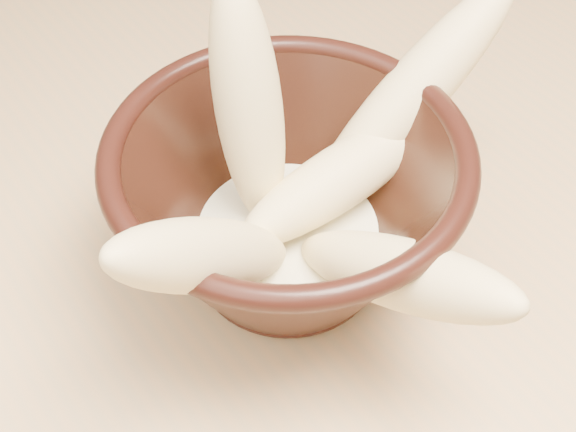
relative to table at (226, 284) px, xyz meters
name	(u,v)px	position (x,y,z in m)	size (l,w,h in m)	color
table	(226,284)	(0.00, 0.00, 0.00)	(1.20, 0.80, 0.75)	tan
bowl	(288,205)	(0.01, -0.07, 0.14)	(0.21, 0.21, 0.11)	black
milk_puddle	(288,236)	(0.01, -0.07, 0.12)	(0.12, 0.12, 0.02)	beige
banana_upright	(249,106)	(0.01, -0.03, 0.19)	(0.04, 0.04, 0.15)	#EFD88D
banana_left	(207,255)	(-0.06, -0.10, 0.18)	(0.04, 0.04, 0.16)	#EFD88D
banana_right	(410,96)	(0.10, -0.06, 0.17)	(0.04, 0.04, 0.18)	#EFD88D
banana_across	(341,177)	(0.04, -0.07, 0.15)	(0.04, 0.04, 0.15)	#EFD88D
banana_front	(401,274)	(0.02, -0.15, 0.16)	(0.04, 0.04, 0.15)	#EFD88D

